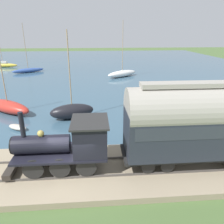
# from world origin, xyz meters

# --- Properties ---
(ground_plane) EXTENTS (200.00, 200.00, 0.00)m
(ground_plane) POSITION_xyz_m (0.00, 0.00, 0.00)
(ground_plane) COLOR #476033
(harbor_water) EXTENTS (80.00, 80.00, 0.01)m
(harbor_water) POSITION_xyz_m (43.48, 0.00, 0.00)
(harbor_water) COLOR #38566B
(harbor_water) RESTS_ON ground
(rail_embankment) EXTENTS (5.31, 56.00, 0.47)m
(rail_embankment) POSITION_xyz_m (0.53, 0.00, 0.18)
(rail_embankment) COLOR gray
(rail_embankment) RESTS_ON ground
(steam_locomotive) EXTENTS (2.35, 5.60, 3.45)m
(steam_locomotive) POSITION_xyz_m (0.53, 0.06, 2.10)
(steam_locomotive) COLOR black
(steam_locomotive) RESTS_ON rail_embankment
(passenger_coach) EXTENTS (2.56, 8.69, 4.85)m
(passenger_coach) POSITION_xyz_m (0.53, -7.16, 3.12)
(passenger_coach) COLOR black
(passenger_coach) RESTS_ON rail_embankment
(sailboat_white) EXTENTS (4.84, 6.13, 9.52)m
(sailboat_white) POSITION_xyz_m (28.71, -6.31, 0.62)
(sailboat_white) COLOR white
(sailboat_white) RESTS_ON harbor_water
(sailboat_red) EXTENTS (4.74, 5.83, 6.81)m
(sailboat_red) POSITION_xyz_m (11.34, 7.49, 0.65)
(sailboat_red) COLOR #B72D23
(sailboat_red) RESTS_ON harbor_water
(sailboat_blue) EXTENTS (4.21, 5.89, 9.23)m
(sailboat_blue) POSITION_xyz_m (34.55, 11.82, 0.49)
(sailboat_blue) COLOR #335199
(sailboat_blue) RESTS_ON harbor_water
(sailboat_yellow) EXTENTS (1.26, 6.48, 8.81)m
(sailboat_yellow) POSITION_xyz_m (41.82, 19.43, 0.56)
(sailboat_yellow) COLOR gold
(sailboat_yellow) RESTS_ON harbor_water
(sailboat_black) EXTENTS (2.50, 4.33, 7.95)m
(sailboat_black) POSITION_xyz_m (9.23, 0.86, 0.74)
(sailboat_black) COLOR black
(sailboat_black) RESTS_ON harbor_water
(rowboat_far_out) EXTENTS (1.58, 1.96, 0.41)m
(rowboat_far_out) POSITION_xyz_m (7.06, 5.25, 0.21)
(rowboat_far_out) COLOR #B7B2A3
(rowboat_far_out) RESTS_ON harbor_water
(rowboat_off_pier) EXTENTS (0.97, 2.80, 0.41)m
(rowboat_off_pier) POSITION_xyz_m (9.24, -11.19, 0.21)
(rowboat_off_pier) COLOR silver
(rowboat_off_pier) RESTS_ON harbor_water
(rowboat_mid_harbor) EXTENTS (1.79, 2.67, 0.38)m
(rowboat_mid_harbor) POSITION_xyz_m (5.94, -10.00, 0.20)
(rowboat_mid_harbor) COLOR silver
(rowboat_mid_harbor) RESTS_ON harbor_water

